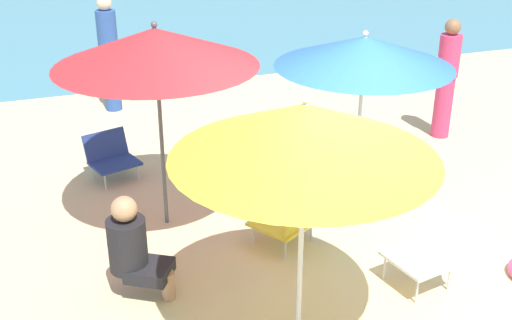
% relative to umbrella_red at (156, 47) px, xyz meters
% --- Properties ---
extents(ground_plane, '(40.00, 40.00, 0.00)m').
position_rel_umbrella_red_xyz_m(ground_plane, '(1.55, -1.49, -1.86)').
color(ground_plane, '#D3BC8C').
extents(umbrella_red, '(1.95, 1.95, 2.10)m').
position_rel_umbrella_red_xyz_m(umbrella_red, '(0.00, 0.00, 0.00)').
color(umbrella_red, '#4C4C51').
rests_on(umbrella_red, ground_plane).
extents(umbrella_blue, '(1.82, 1.82, 1.90)m').
position_rel_umbrella_red_xyz_m(umbrella_blue, '(2.06, -0.22, -0.17)').
color(umbrella_blue, silver).
rests_on(umbrella_blue, ground_plane).
extents(umbrella_yellow, '(1.90, 1.90, 2.01)m').
position_rel_umbrella_red_xyz_m(umbrella_yellow, '(0.60, -2.11, -0.11)').
color(umbrella_yellow, silver).
rests_on(umbrella_yellow, ground_plane).
extents(beach_chair_a, '(0.75, 0.78, 0.62)m').
position_rel_umbrella_red_xyz_m(beach_chair_a, '(1.04, -0.88, -1.54)').
color(beach_chair_a, gold).
rests_on(beach_chair_a, ground_plane).
extents(beach_chair_b, '(0.65, 0.62, 0.67)m').
position_rel_umbrella_red_xyz_m(beach_chair_b, '(1.96, -1.79, -1.51)').
color(beach_chair_b, white).
rests_on(beach_chair_b, ground_plane).
extents(beach_chair_c, '(0.65, 0.63, 0.52)m').
position_rel_umbrella_red_xyz_m(beach_chair_c, '(-0.38, 1.29, -1.59)').
color(beach_chair_c, navy).
rests_on(beach_chair_c, ground_plane).
extents(person_a, '(0.29, 0.29, 1.71)m').
position_rel_umbrella_red_xyz_m(person_a, '(-0.03, 3.62, -0.99)').
color(person_a, '#2D519E').
rests_on(person_a, ground_plane).
extents(person_b, '(0.28, 0.28, 1.61)m').
position_rel_umbrella_red_xyz_m(person_b, '(4.04, 1.08, -1.04)').
color(person_b, '#DB3866').
rests_on(person_b, ground_plane).
extents(person_c, '(0.56, 0.50, 0.94)m').
position_rel_umbrella_red_xyz_m(person_c, '(-0.51, -1.13, -1.38)').
color(person_c, black).
rests_on(person_c, ground_plane).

